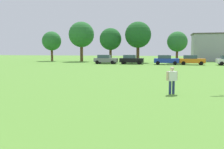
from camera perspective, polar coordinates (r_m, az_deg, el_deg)
name	(u,v)px	position (r m, az deg, el deg)	size (l,w,h in m)	color
ground_plane	(121,70)	(32.20, 2.16, 1.06)	(160.00, 160.00, 0.00)	#568C33
adult_bystander	(172,78)	(14.86, 13.61, -0.77)	(0.65, 0.53, 1.60)	navy
parked_car_gray_0	(105,59)	(46.60, -1.51, 3.53)	(4.30, 2.02, 1.68)	slate
parked_car_black_1	(131,59)	(45.75, 4.44, 3.48)	(4.30, 2.02, 1.68)	black
parked_car_blue_2	(166,60)	(45.11, 12.28, 3.33)	(4.30, 2.02, 1.68)	#1E38AD
parked_car_orange_3	(192,60)	(45.53, 17.80, 3.21)	(4.30, 2.02, 1.68)	orange
tree_far_left	(52,41)	(60.06, -13.69, 7.47)	(4.43, 4.43, 6.90)	brown
tree_left	(81,35)	(57.10, -7.05, 9.08)	(5.74, 5.74, 8.94)	brown
tree_center	(111,39)	(52.60, -0.34, 8.11)	(4.60, 4.60, 7.17)	brown
tree_right	(138,35)	(52.02, 6.00, 9.02)	(5.39, 5.39, 8.40)	brown
tree_far_right	(177,42)	(51.35, 14.76, 7.29)	(4.01, 4.01, 6.24)	brown
house_left	(221,47)	(63.39, 23.79, 5.74)	(13.38, 7.01, 6.41)	#9999A3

